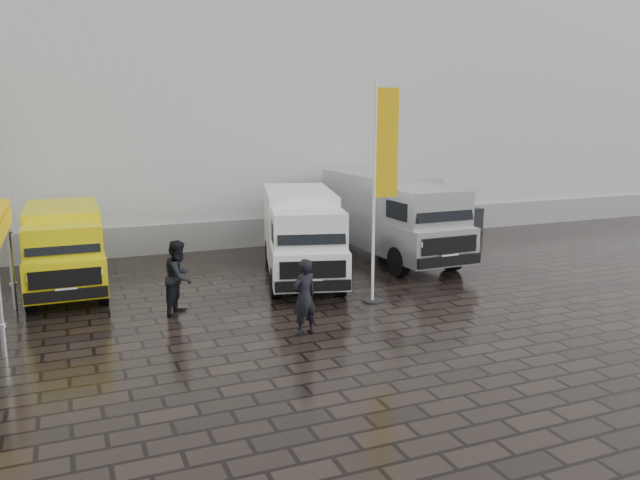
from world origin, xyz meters
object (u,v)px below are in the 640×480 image
object	(u,v)px
van_yellow	(65,251)
flagpole	(381,179)
van_white	(301,237)
person_tent	(179,277)
van_silver	(392,218)
wheelie_bin	(474,220)
person_front	(304,297)

from	to	relation	value
van_yellow	flagpole	xyz separation A→B (m)	(7.28, -3.91, 1.98)
van_white	flagpole	distance (m)	3.50
van_yellow	person_tent	bearing A→B (deg)	-50.77
van_silver	flagpole	distance (m)	5.02
flagpole	wheelie_bin	size ratio (longest dim) A/B	5.88
van_silver	van_white	bearing A→B (deg)	-162.74
van_silver	flagpole	size ratio (longest dim) A/B	1.15
wheelie_bin	van_silver	bearing A→B (deg)	-143.48
van_white	person_front	bearing A→B (deg)	-94.78
flagpole	person_front	size ratio (longest dim) A/B	3.31
van_silver	flagpole	world-z (taller)	flagpole
van_silver	wheelie_bin	distance (m)	6.60
wheelie_bin	van_white	bearing A→B (deg)	-147.71
person_front	flagpole	bearing A→B (deg)	-166.52
van_yellow	van_white	xyz separation A→B (m)	(6.24, -1.14, 0.12)
wheelie_bin	person_tent	xyz separation A→B (m)	(-13.01, -6.39, 0.41)
van_white	wheelie_bin	world-z (taller)	van_white
van_yellow	person_tent	distance (m)	3.91
van_yellow	flagpole	size ratio (longest dim) A/B	0.88
van_yellow	wheelie_bin	distance (m)	15.84
flagpole	person_tent	xyz separation A→B (m)	(-4.83, 0.87, -2.21)
van_silver	wheelie_bin	world-z (taller)	van_silver
van_white	person_front	distance (m)	4.69
flagpole	wheelie_bin	distance (m)	11.25
van_silver	person_front	distance (m)	7.64
van_white	person_front	world-z (taller)	van_white
person_front	van_silver	bearing A→B (deg)	-150.81
van_yellow	van_white	bearing A→B (deg)	-10.01
van_yellow	wheelie_bin	size ratio (longest dim) A/B	5.16
van_silver	wheelie_bin	bearing A→B (deg)	28.84
van_white	van_silver	bearing A→B (deg)	33.88
flagpole	wheelie_bin	xyz separation A→B (m)	(8.18, 7.26, -2.63)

